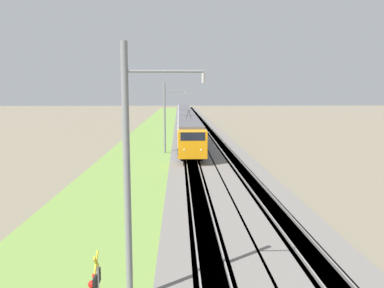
% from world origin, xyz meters
% --- Properties ---
extents(ballast_main, '(240.00, 4.40, 0.30)m').
position_xyz_m(ballast_main, '(50.00, 0.00, 0.15)').
color(ballast_main, slate).
rests_on(ballast_main, ground).
extents(ballast_adjacent, '(240.00, 4.40, 0.30)m').
position_xyz_m(ballast_adjacent, '(50.00, -4.27, 0.15)').
color(ballast_adjacent, slate).
rests_on(ballast_adjacent, ground).
extents(track_main, '(240.00, 1.57, 0.45)m').
position_xyz_m(track_main, '(50.00, 0.00, 0.16)').
color(track_main, '#4C4238').
rests_on(track_main, ground).
extents(track_adjacent, '(240.00, 1.57, 0.45)m').
position_xyz_m(track_adjacent, '(50.00, -4.27, 0.16)').
color(track_adjacent, '#4C4238').
rests_on(track_adjacent, ground).
extents(grass_verge, '(240.00, 8.96, 0.12)m').
position_xyz_m(grass_verge, '(50.00, 5.23, 0.06)').
color(grass_verge, olive).
rests_on(grass_verge, ground).
extents(passenger_train, '(81.62, 2.86, 4.87)m').
position_xyz_m(passenger_train, '(68.56, 0.00, 2.26)').
color(passenger_train, orange).
rests_on(passenger_train, ground).
extents(catenary_mast_near, '(0.22, 2.56, 8.64)m').
position_xyz_m(catenary_mast_near, '(5.06, 2.85, 4.46)').
color(catenary_mast_near, slate).
rests_on(catenary_mast_near, ground).
extents(catenary_mast_mid, '(0.22, 2.56, 8.20)m').
position_xyz_m(catenary_mast_mid, '(36.61, 2.85, 4.24)').
color(catenary_mast_mid, slate).
rests_on(catenary_mast_mid, ground).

